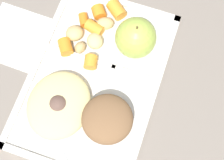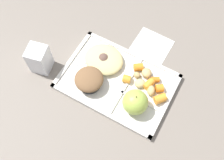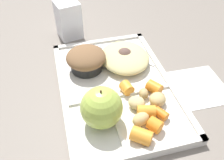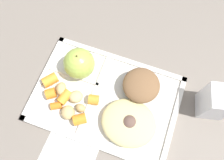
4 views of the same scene
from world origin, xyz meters
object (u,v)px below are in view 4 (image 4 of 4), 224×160
(bran_muffin, at_px, (141,86))
(milk_carton, at_px, (216,102))
(lunch_tray, at_px, (106,99))
(green_apple, at_px, (79,63))
(plastic_fork, at_px, (143,127))

(bran_muffin, bearing_deg, milk_carton, 5.54)
(lunch_tray, distance_m, green_apple, 0.11)
(bran_muffin, bearing_deg, plastic_fork, -68.51)
(lunch_tray, height_order, green_apple, green_apple)
(green_apple, bearing_deg, plastic_fork, -24.46)
(lunch_tray, xyz_separation_m, green_apple, (-0.09, 0.05, 0.05))
(lunch_tray, distance_m, milk_carton, 0.27)
(lunch_tray, relative_size, bran_muffin, 3.95)
(lunch_tray, distance_m, bran_muffin, 0.10)
(plastic_fork, bearing_deg, green_apple, 155.54)
(milk_carton, bearing_deg, lunch_tray, -177.37)
(bran_muffin, height_order, plastic_fork, bran_muffin)
(green_apple, relative_size, plastic_fork, 0.64)
(milk_carton, bearing_deg, green_apple, 170.12)
(bran_muffin, xyz_separation_m, milk_carton, (0.18, 0.02, 0.01))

